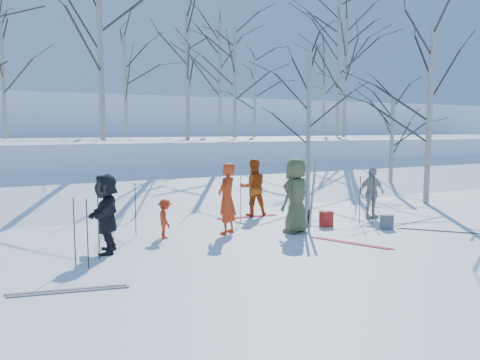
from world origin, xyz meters
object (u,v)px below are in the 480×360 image
backpack_grey (387,222)px  backpack_dark (302,217)px  skier_redor_behind (253,187)px  backpack_red (326,219)px  skier_grey_west (106,213)px  dog (298,215)px  skier_red_seated (165,219)px  skier_olive_center (296,196)px  skier_cream_east (371,193)px  skier_red_north (227,199)px

backpack_grey → backpack_dark: bearing=136.6°
skier_redor_behind → backpack_red: skier_redor_behind is taller
skier_grey_west → backpack_dark: (5.43, 0.61, -0.65)m
dog → backpack_red: bearing=87.0°
skier_grey_west → dog: (5.31, 0.62, -0.59)m
skier_grey_west → skier_red_seated: bearing=134.4°
backpack_red → backpack_grey: bearing=-39.0°
backpack_dark → skier_grey_west: bearing=-173.6°
skier_red_seated → dog: skier_red_seated is taller
backpack_red → skier_olive_center: bearing=-168.5°
backpack_grey → skier_cream_east: bearing=63.0°
skier_redor_behind → backpack_red: 2.63m
skier_grey_west → skier_red_north: bearing=117.9°
skier_grey_west → dog: size_ratio=2.72×
skier_grey_west → backpack_dark: size_ratio=4.25×
skier_cream_east → skier_red_seated: bearing=-179.0°
backpack_grey → backpack_red: bearing=141.0°
skier_red_north → backpack_red: bearing=133.5°
skier_cream_east → skier_redor_behind: bearing=149.8°
skier_redor_behind → backpack_grey: size_ratio=4.55×
skier_olive_center → backpack_grey: size_ratio=5.02×
skier_olive_center → skier_red_seated: (-3.18, 0.90, -0.47)m
skier_olive_center → skier_redor_behind: (0.15, 2.58, -0.09)m
skier_red_seated → skier_grey_west: 1.72m
skier_grey_west → backpack_grey: (7.07, -0.94, -0.66)m
skier_red_north → dog: size_ratio=2.88×
skier_grey_west → dog: skier_grey_west is taller
skier_red_north → backpack_red: 2.90m
skier_red_north → backpack_dark: 2.48m
skier_redor_behind → backpack_red: bearing=127.7°
skier_red_north → skier_redor_behind: 2.62m
backpack_red → dog: bearing=133.4°
dog → skier_cream_east: bearing=129.9°
backpack_red → backpack_grey: (1.23, -0.99, -0.02)m
skier_olive_center → skier_cream_east: bearing=168.2°
skier_red_seated → skier_cream_east: skier_cream_east is taller
skier_red_seated → backpack_dark: 3.93m
skier_olive_center → backpack_red: 1.38m
skier_red_seated → dog: 3.80m
skier_grey_west → skier_cream_east: bearing=112.3°
backpack_red → backpack_grey: backpack_red is taller
dog → backpack_grey: (1.76, -1.56, -0.07)m
backpack_grey → skier_redor_behind: bearing=123.6°
backpack_grey → skier_olive_center: bearing=162.2°
skier_red_north → backpack_grey: (4.01, -1.42, -0.71)m
skier_cream_east → backpack_dark: (-2.35, 0.16, -0.56)m
dog → backpack_dark: bearing=129.8°
skier_red_seated → backpack_grey: (5.55, -1.66, -0.29)m
skier_grey_west → backpack_grey: 7.16m
skier_redor_behind → skier_red_seated: bearing=41.6°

